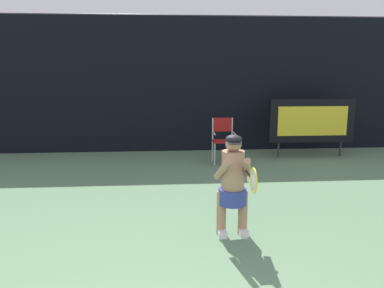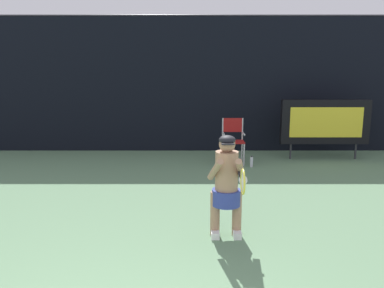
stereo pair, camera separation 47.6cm
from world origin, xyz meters
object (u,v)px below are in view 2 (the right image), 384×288
(scoreboard, at_px, (325,122))
(tennis_player, at_px, (226,183))
(umpire_chair, at_px, (233,138))
(tennis_racket, at_px, (243,181))
(water_bottle, at_px, (251,162))

(scoreboard, height_order, tennis_player, scoreboard)
(umpire_chair, distance_m, tennis_racket, 4.81)
(water_bottle, bearing_deg, umpire_chair, 133.89)
(umpire_chair, bearing_deg, tennis_racket, -94.63)
(tennis_racket, bearing_deg, umpire_chair, 74.92)
(tennis_player, bearing_deg, tennis_racket, -77.21)
(umpire_chair, bearing_deg, scoreboard, 9.95)
(umpire_chair, relative_size, tennis_player, 0.77)
(tennis_racket, bearing_deg, water_bottle, 69.33)
(umpire_chair, xyz_separation_m, tennis_player, (-0.52, -4.18, 0.13))
(umpire_chair, bearing_deg, water_bottle, -46.11)
(umpire_chair, height_order, tennis_player, tennis_player)
(scoreboard, bearing_deg, tennis_racket, -117.70)
(water_bottle, bearing_deg, tennis_player, -103.74)
(umpire_chair, distance_m, tennis_player, 4.22)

